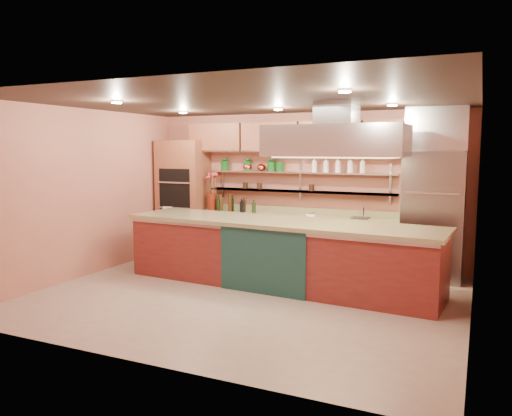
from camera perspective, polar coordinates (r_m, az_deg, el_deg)
The scene contains 21 objects.
floor at distance 7.38m, azimuth -1.08°, elevation -10.11°, with size 6.00×5.00×0.02m, color tan.
ceiling at distance 7.10m, azimuth -1.13°, elevation 12.15°, with size 6.00×5.00×0.02m, color black.
wall_back at distance 9.41m, azimuth 5.45°, elevation 2.26°, with size 6.00×0.04×2.80m, color #BB6D58.
wall_front at distance 4.98m, azimuth -13.55°, elevation -1.89°, with size 6.00×0.04×2.80m, color #BB6D58.
wall_left at distance 8.81m, azimuth -19.01°, elevation 1.62°, with size 0.04×5.00×2.80m, color #BB6D58.
wall_right at distance 6.42m, azimuth 23.85°, elevation -0.37°, with size 0.04×5.00×2.80m, color #BB6D58.
oven_stack at distance 10.21m, azimuth -8.28°, elevation 1.16°, with size 0.95×0.64×2.30m, color brown.
refrigerator at distance 8.62m, azimuth 19.57°, elevation -0.85°, with size 0.95×0.72×2.10m, color gray.
back_counter at distance 9.27m, azimuth 4.49°, elevation -3.63°, with size 3.84×0.64×0.93m, color tan.
wall_shelf_lower at distance 9.31m, azimuth 4.89°, elevation 1.91°, with size 3.60×0.26×0.03m, color #AEB2B6.
wall_shelf_upper at distance 9.29m, azimuth 4.92°, elevation 4.06°, with size 3.60×0.26×0.03m, color #AEB2B6.
upper_cabinets at distance 9.22m, azimuth 5.15°, elevation 8.08°, with size 4.60×0.36×0.55m, color brown.
range_hood at distance 7.37m, azimuth 9.17°, elevation 7.59°, with size 2.00×1.00×0.45m, color #AEB2B6.
ceiling_downlights at distance 7.28m, azimuth -0.44°, elevation 11.78°, with size 4.00×2.80×0.02m, color #FFE5A5.
island at distance 7.82m, azimuth 2.53°, elevation -5.17°, with size 4.95×1.08×1.03m, color maroon.
flower_vase at distance 9.85m, azimuth -5.07°, elevation 0.70°, with size 0.19×0.19×0.34m, color #5E1A0E.
oil_bottle_cluster at distance 9.59m, azimuth -2.20°, elevation 0.41°, with size 0.88×0.25×0.28m, color black.
kitchen_scale at distance 9.04m, azimuth 6.35°, elevation -0.65°, with size 0.16×0.12×0.09m, color white.
bar_faucet at distance 8.89m, azimuth 12.20°, elevation -0.50°, with size 0.03×0.03×0.21m, color silver.
copper_kettle at distance 9.56m, azimuth 0.62°, elevation 4.67°, with size 0.17×0.17×0.14m, color #CD4D2F.
green_canister at distance 9.42m, azimuth 2.76°, elevation 4.74°, with size 0.15×0.15×0.17m, color #0F4917.
Camera 1 is at (3.03, -6.38, 2.13)m, focal length 35.00 mm.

